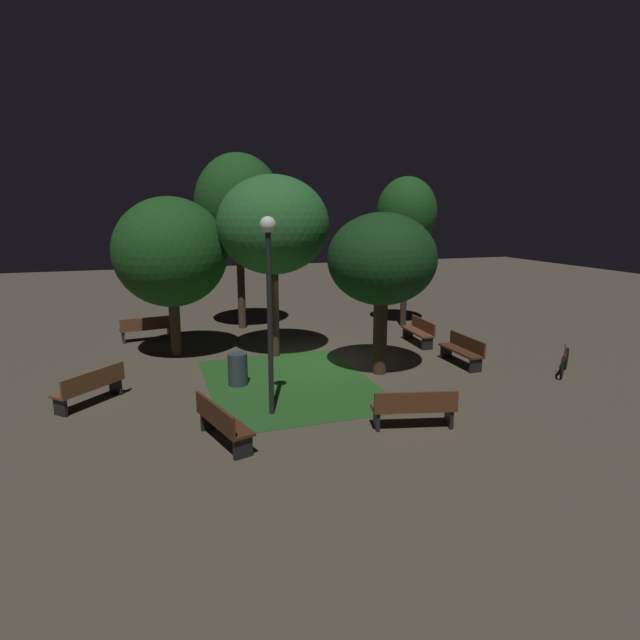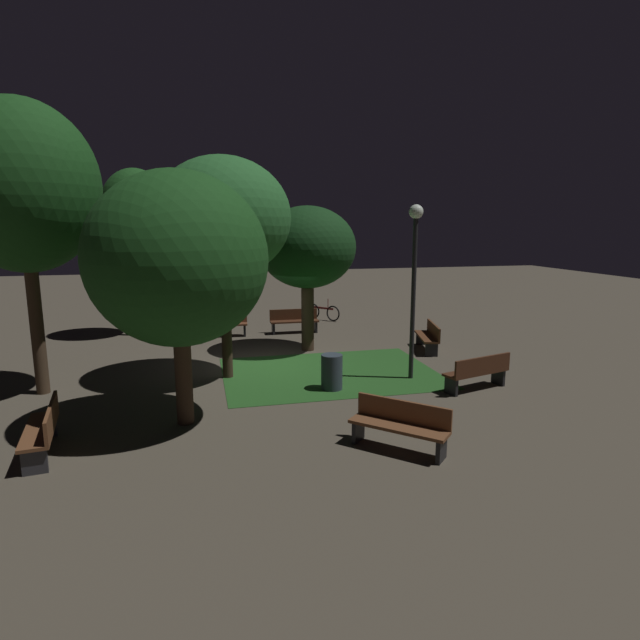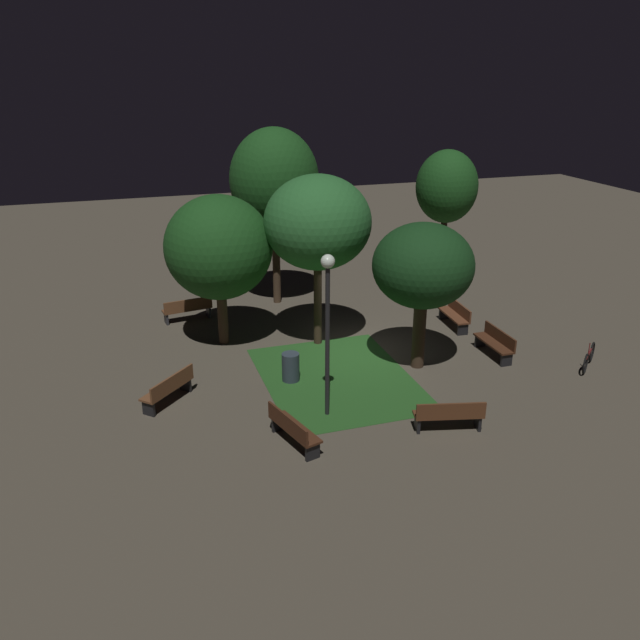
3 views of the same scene
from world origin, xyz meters
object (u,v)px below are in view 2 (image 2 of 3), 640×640
bench_path_side (222,323)px  tree_right_canopy (178,260)px  bench_front_left (44,428)px  trash_bin (332,372)px  bench_near_trees (294,320)px  tree_lawn_side (22,188)px  tree_tall_center (136,210)px  bench_by_lamp (478,371)px  lamp_post_plaza_east (414,262)px  bicycle (323,312)px  bench_lawn_edge (400,424)px  bench_front_right (429,336)px  tree_back_right (307,248)px  tree_left_canopy (223,218)px

bench_path_side → tree_right_canopy: (1.14, 8.24, 2.86)m
bench_front_left → tree_right_canopy: tree_right_canopy is taller
trash_bin → bench_near_trees: bearing=-92.7°
tree_lawn_side → tree_tall_center: size_ratio=1.14×
bench_by_lamp → lamp_post_plaza_east: 3.14m
tree_tall_center → bench_by_lamp: bearing=135.2°
tree_right_canopy → bicycle: (-5.47, -10.54, -3.00)m
lamp_post_plaza_east → bench_lawn_edge: bearing=64.2°
bench_front_right → bench_by_lamp: (0.59, 4.03, 0.00)m
tree_right_canopy → trash_bin: (-3.47, -1.42, -2.90)m
bench_by_lamp → bench_path_side: bearing=-53.1°
bench_path_side → bench_lawn_edge: same height
bench_near_trees → bench_front_right: size_ratio=0.97×
bench_lawn_edge → bicycle: 12.84m
bench_front_right → tree_lawn_side: (10.92, 1.79, 4.35)m
bench_near_trees → bench_by_lamp: bearing=112.1°
bench_near_trees → bicycle: bicycle is taller
bench_lawn_edge → bench_front_left: bearing=-11.7°
bench_lawn_edge → tree_lawn_side: size_ratio=0.24×
tree_lawn_side → tree_tall_center: bearing=-105.3°
tree_tall_center → lamp_post_plaza_east: tree_tall_center is taller
bench_front_left → tree_tall_center: 10.79m
bench_front_right → tree_tall_center: size_ratio=0.31×
tree_tall_center → bicycle: 8.40m
tree_lawn_side → lamp_post_plaza_east: 9.35m
bench_path_side → trash_bin: (-2.33, 6.82, -0.04)m
bench_path_side → bench_front_right: (-6.39, 3.70, 0.00)m
bench_path_side → bench_front_left: same height
bench_front_right → bench_front_left: (9.93, 5.45, 0.00)m
bench_path_side → bench_by_lamp: 9.67m
bicycle → tree_back_right: bearing=71.0°
tree_left_canopy → trash_bin: 4.75m
lamp_post_plaza_east → tree_left_canopy: bearing=-14.7°
bench_front_right → bench_front_left: size_ratio=1.01×
bicycle → bench_by_lamp: bearing=98.3°
tree_right_canopy → bench_front_right: bearing=-148.9°
bench_by_lamp → bench_front_left: bearing=8.6°
bench_near_trees → bench_path_side: (2.66, 0.00, 0.00)m
bicycle → lamp_post_plaza_east: bearing=91.8°
bench_front_right → trash_bin: 5.12m
bicycle → bench_lawn_edge: bearing=82.5°
bench_path_side → bench_front_left: (3.54, 9.15, 0.00)m
bench_path_side → bench_lawn_edge: (-2.66, 10.43, 0.00)m
bench_lawn_edge → tree_tall_center: tree_tall_center is taller
bench_front_right → bench_by_lamp: same height
bench_front_left → lamp_post_plaza_east: 8.96m
bench_by_lamp → lamp_post_plaza_east: bearing=-47.6°
bench_lawn_edge → tree_lawn_side: (7.20, -4.94, 4.35)m
bench_lawn_edge → bicycle: bicycle is taller
bicycle → tree_lawn_side: bearing=41.3°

